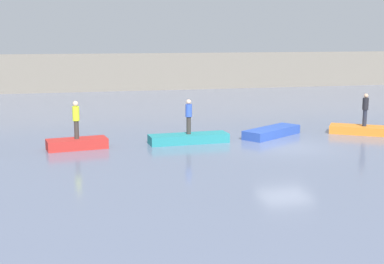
{
  "coord_description": "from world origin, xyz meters",
  "views": [
    {
      "loc": [
        -10.32,
        -23.29,
        5.32
      ],
      "look_at": [
        -4.16,
        2.07,
        0.56
      ],
      "focal_mm": 49.88,
      "sensor_mm": 36.0,
      "label": 1
    }
  ],
  "objects": [
    {
      "name": "person_hiviz_shirt",
      "position": [
        -9.79,
        2.02,
        1.5
      ],
      "size": [
        0.32,
        0.32,
        1.8
      ],
      "color": "#38332D",
      "rests_on": "rowboat_red"
    },
    {
      "name": "person_dark_shirt",
      "position": [
        5.52,
        2.24,
        1.43
      ],
      "size": [
        0.32,
        0.32,
        1.77
      ],
      "color": "#232838",
      "rests_on": "rowboat_orange"
    },
    {
      "name": "ground_plane",
      "position": [
        0.0,
        0.0,
        0.0
      ],
      "size": [
        120.0,
        120.0,
        0.0
      ],
      "primitive_type": "plane",
      "color": "slate"
    },
    {
      "name": "rowboat_red",
      "position": [
        -9.79,
        2.02,
        0.24
      ],
      "size": [
        2.93,
        1.47,
        0.48
      ],
      "primitive_type": "cube",
      "rotation": [
        0.0,
        0.0,
        0.14
      ],
      "color": "red",
      "rests_on": "ground_plane"
    },
    {
      "name": "embankment_wall",
      "position": [
        0.0,
        28.47,
        1.78
      ],
      "size": [
        80.0,
        1.2,
        3.55
      ],
      "primitive_type": "cube",
      "color": "gray",
      "rests_on": "ground_plane"
    },
    {
      "name": "person_blue_shirt",
      "position": [
        -4.32,
        2.11,
        1.42
      ],
      "size": [
        0.32,
        0.32,
        1.73
      ],
      "color": "#38332D",
      "rests_on": "rowboat_teal"
    },
    {
      "name": "rowboat_orange",
      "position": [
        5.52,
        2.24,
        0.22
      ],
      "size": [
        3.7,
        3.0,
        0.44
      ],
      "primitive_type": "cube",
      "rotation": [
        0.0,
        0.0,
        -0.57
      ],
      "color": "orange",
      "rests_on": "ground_plane"
    },
    {
      "name": "rowboat_teal",
      "position": [
        -4.32,
        2.11,
        0.23
      ],
      "size": [
        4.03,
        1.27,
        0.46
      ],
      "primitive_type": "cube",
      "rotation": [
        0.0,
        0.0,
        0.05
      ],
      "color": "teal",
      "rests_on": "ground_plane"
    },
    {
      "name": "rowboat_blue",
      "position": [
        0.38,
        2.79,
        0.23
      ],
      "size": [
        3.76,
        3.03,
        0.46
      ],
      "primitive_type": "cube",
      "rotation": [
        0.0,
        0.0,
        0.58
      ],
      "color": "#2B4CAD",
      "rests_on": "ground_plane"
    }
  ]
}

